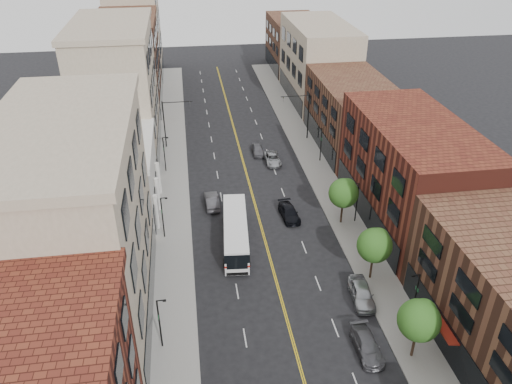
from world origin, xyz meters
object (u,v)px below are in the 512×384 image
car_lane_behind (212,201)px  car_lane_a (289,213)px  car_parked_far (362,293)px  car_lane_c (258,150)px  city_bus (236,231)px  car_parked_mid (367,346)px  car_lane_b (272,159)px

car_lane_behind → car_lane_a: car_lane_behind is taller
car_parked_far → car_lane_c: size_ratio=1.22×
city_bus → car_lane_a: city_bus is taller
city_bus → car_parked_mid: 19.02m
car_lane_a → car_lane_b: bearing=82.9°
city_bus → car_lane_b: (7.39, 18.76, -1.06)m
car_parked_mid → car_lane_c: size_ratio=1.17×
city_bus → car_lane_c: size_ratio=2.94×
city_bus → car_lane_c: 22.77m
car_parked_mid → car_lane_c: (-3.33, 38.71, -0.00)m
car_parked_mid → car_lane_b: 35.49m
car_parked_mid → car_lane_b: (-1.68, 35.46, -0.02)m
car_parked_mid → car_lane_b: size_ratio=0.99×
car_lane_a → car_lane_c: bearing=88.6°
car_parked_far → car_lane_c: bearing=103.6°
city_bus → car_lane_b: bearing=73.2°
car_lane_behind → car_lane_b: car_lane_behind is taller
car_lane_c → car_lane_behind: bearing=-118.4°
car_lane_behind → car_lane_b: 14.12m
car_lane_c → city_bus: bearing=-103.6°
car_parked_far → car_lane_behind: (-12.67, 18.84, -0.08)m
car_lane_behind → car_lane_b: (9.40, 10.54, -0.09)m
car_lane_behind → car_lane_a: size_ratio=0.98×
car_parked_far → car_lane_behind: car_parked_far is taller
city_bus → car_lane_behind: 8.52m
car_parked_far → city_bus: bearing=140.2°
car_parked_mid → car_lane_c: same height
car_parked_mid → car_parked_far: size_ratio=0.97×
car_parked_far → car_lane_a: 15.39m
car_parked_far → car_lane_c: (-4.93, 32.62, -0.15)m
car_parked_far → car_lane_a: size_ratio=1.05×
car_lane_a → car_lane_b: (0.56, 14.47, -0.01)m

